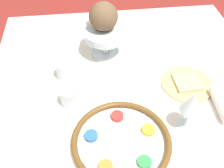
# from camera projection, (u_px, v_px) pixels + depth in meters

# --- Properties ---
(dining_table) EXTENTS (1.24, 1.09, 0.76)m
(dining_table) POSITION_uv_depth(u_px,v_px,m) (130.00, 152.00, 1.22)
(dining_table) COLOR silver
(dining_table) RESTS_ON ground_plane
(seder_plate) EXTENTS (0.31, 0.31, 0.03)m
(seder_plate) POSITION_uv_depth(u_px,v_px,m) (121.00, 141.00, 0.81)
(seder_plate) COLOR silver
(seder_plate) RESTS_ON dining_table
(wine_glass) EXTENTS (0.07, 0.07, 0.15)m
(wine_glass) POSITION_uv_depth(u_px,v_px,m) (192.00, 104.00, 0.79)
(wine_glass) COLOR silver
(wine_glass) RESTS_ON dining_table
(fruit_stand) EXTENTS (0.17, 0.17, 0.12)m
(fruit_stand) POSITION_uv_depth(u_px,v_px,m) (105.00, 37.00, 1.07)
(fruit_stand) COLOR silver
(fruit_stand) RESTS_ON dining_table
(orange_fruit) EXTENTS (0.08, 0.08, 0.08)m
(orange_fruit) POSITION_uv_depth(u_px,v_px,m) (107.00, 19.00, 1.04)
(orange_fruit) COLOR orange
(orange_fruit) RESTS_ON fruit_stand
(coconut) EXTENTS (0.12, 0.12, 0.12)m
(coconut) POSITION_uv_depth(u_px,v_px,m) (103.00, 16.00, 1.02)
(coconut) COLOR brown
(coconut) RESTS_ON fruit_stand
(bread_plate) EXTENTS (0.20, 0.20, 0.02)m
(bread_plate) POSITION_uv_depth(u_px,v_px,m) (187.00, 83.00, 1.00)
(bread_plate) COLOR tan
(bread_plate) RESTS_ON dining_table
(napkin_roll) EXTENTS (0.14, 0.05, 0.05)m
(napkin_roll) POSITION_uv_depth(u_px,v_px,m) (222.00, 104.00, 0.90)
(napkin_roll) COLOR white
(napkin_roll) RESTS_ON dining_table
(cup_near) EXTENTS (0.06, 0.06, 0.07)m
(cup_near) POSITION_uv_depth(u_px,v_px,m) (69.00, 97.00, 0.91)
(cup_near) COLOR silver
(cup_near) RESTS_ON dining_table
(cup_mid) EXTENTS (0.06, 0.06, 0.07)m
(cup_mid) POSITION_uv_depth(u_px,v_px,m) (96.00, 20.00, 1.26)
(cup_mid) COLOR silver
(cup_mid) RESTS_ON dining_table
(cup_far) EXTENTS (0.06, 0.06, 0.07)m
(cup_far) POSITION_uv_depth(u_px,v_px,m) (65.00, 70.00, 1.01)
(cup_far) COLOR silver
(cup_far) RESTS_ON dining_table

